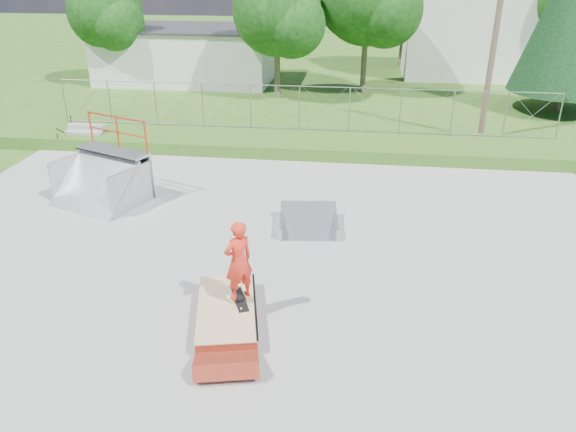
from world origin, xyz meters
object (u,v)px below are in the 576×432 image
(grind_box, at_px, (227,313))
(quarter_pipe, at_px, (96,165))
(skater, at_px, (239,264))
(flat_bank_ramp, at_px, (309,222))

(grind_box, xyz_separation_m, quarter_pipe, (-5.27, 5.54, 1.07))
(grind_box, bearing_deg, skater, 23.91)
(skater, bearing_deg, quarter_pipe, -87.01)
(quarter_pipe, relative_size, skater, 1.43)
(quarter_pipe, distance_m, skater, 7.69)
(quarter_pipe, distance_m, flat_bank_ramp, 6.72)
(grind_box, xyz_separation_m, skater, (0.25, 0.18, 1.11))
(flat_bank_ramp, bearing_deg, grind_box, -112.29)
(grind_box, height_order, quarter_pipe, quarter_pipe)
(grind_box, distance_m, quarter_pipe, 7.72)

